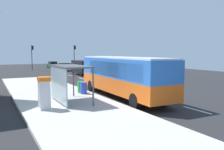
# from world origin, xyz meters

# --- Properties ---
(ground_plane) EXTENTS (56.00, 92.00, 0.04)m
(ground_plane) POSITION_xyz_m (0.00, 14.00, -0.02)
(ground_plane) COLOR #262628
(sidewalk_platform) EXTENTS (6.20, 30.00, 0.18)m
(sidewalk_platform) POSITION_xyz_m (-6.40, 2.00, 0.09)
(sidewalk_platform) COLOR beige
(sidewalk_platform) RESTS_ON ground
(lane_stripe_seg_0) EXTENTS (0.16, 2.20, 0.01)m
(lane_stripe_seg_0) POSITION_xyz_m (0.25, -6.00, 0.01)
(lane_stripe_seg_0) COLOR silver
(lane_stripe_seg_0) RESTS_ON ground
(lane_stripe_seg_1) EXTENTS (0.16, 2.20, 0.01)m
(lane_stripe_seg_1) POSITION_xyz_m (0.25, -1.00, 0.01)
(lane_stripe_seg_1) COLOR silver
(lane_stripe_seg_1) RESTS_ON ground
(lane_stripe_seg_2) EXTENTS (0.16, 2.20, 0.01)m
(lane_stripe_seg_2) POSITION_xyz_m (0.25, 4.00, 0.01)
(lane_stripe_seg_2) COLOR silver
(lane_stripe_seg_2) RESTS_ON ground
(lane_stripe_seg_3) EXTENTS (0.16, 2.20, 0.01)m
(lane_stripe_seg_3) POSITION_xyz_m (0.25, 9.00, 0.01)
(lane_stripe_seg_3) COLOR silver
(lane_stripe_seg_3) RESTS_ON ground
(lane_stripe_seg_4) EXTENTS (0.16, 2.20, 0.01)m
(lane_stripe_seg_4) POSITION_xyz_m (0.25, 14.00, 0.01)
(lane_stripe_seg_4) COLOR silver
(lane_stripe_seg_4) RESTS_ON ground
(lane_stripe_seg_5) EXTENTS (0.16, 2.20, 0.01)m
(lane_stripe_seg_5) POSITION_xyz_m (0.25, 19.00, 0.01)
(lane_stripe_seg_5) COLOR silver
(lane_stripe_seg_5) RESTS_ON ground
(lane_stripe_seg_6) EXTENTS (0.16, 2.20, 0.01)m
(lane_stripe_seg_6) POSITION_xyz_m (0.25, 24.00, 0.01)
(lane_stripe_seg_6) COLOR silver
(lane_stripe_seg_6) RESTS_ON ground
(lane_stripe_seg_7) EXTENTS (0.16, 2.20, 0.01)m
(lane_stripe_seg_7) POSITION_xyz_m (0.25, 29.00, 0.01)
(lane_stripe_seg_7) COLOR silver
(lane_stripe_seg_7) RESTS_ON ground
(bus) EXTENTS (2.85, 11.08, 3.21)m
(bus) POSITION_xyz_m (-1.71, -0.21, 1.84)
(bus) COLOR orange
(bus) RESTS_ON ground
(white_van) EXTENTS (2.11, 5.24, 2.30)m
(white_van) POSITION_xyz_m (2.20, 18.72, 1.34)
(white_van) COLOR black
(white_van) RESTS_ON ground
(sedan_near) EXTENTS (1.87, 4.41, 1.52)m
(sedan_near) POSITION_xyz_m (2.30, 38.10, 0.79)
(sedan_near) COLOR #195933
(sedan_near) RESTS_ON ground
(sedan_far) EXTENTS (2.00, 4.48, 1.52)m
(sedan_far) POSITION_xyz_m (2.30, 28.46, 0.79)
(sedan_far) COLOR #B7B7BC
(sedan_far) RESTS_ON ground
(ticket_machine) EXTENTS (0.66, 0.76, 1.94)m
(ticket_machine) POSITION_xyz_m (-8.15, -2.00, 1.17)
(ticket_machine) COLOR silver
(ticket_machine) RESTS_ON sidewalk_platform
(recycling_bin_blue) EXTENTS (0.52, 0.52, 0.95)m
(recycling_bin_blue) POSITION_xyz_m (-4.20, 1.73, 0.66)
(recycling_bin_blue) COLOR blue
(recycling_bin_blue) RESTS_ON sidewalk_platform
(recycling_bin_green) EXTENTS (0.52, 0.52, 0.95)m
(recycling_bin_green) POSITION_xyz_m (-4.20, 2.43, 0.66)
(recycling_bin_green) COLOR green
(recycling_bin_green) RESTS_ON sidewalk_platform
(traffic_light_near_side) EXTENTS (0.49, 0.28, 5.15)m
(traffic_light_near_side) POSITION_xyz_m (5.50, 31.85, 3.42)
(traffic_light_near_side) COLOR #2D2D2D
(traffic_light_near_side) RESTS_ON ground
(traffic_light_far_side) EXTENTS (0.49, 0.28, 5.03)m
(traffic_light_far_side) POSITION_xyz_m (-3.10, 32.65, 3.34)
(traffic_light_far_side) COLOR #2D2D2D
(traffic_light_far_side) RESTS_ON ground
(bus_shelter) EXTENTS (1.80, 4.00, 2.50)m
(bus_shelter) POSITION_xyz_m (-6.41, -0.72, 2.10)
(bus_shelter) COLOR #4C4C51
(bus_shelter) RESTS_ON sidewalk_platform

